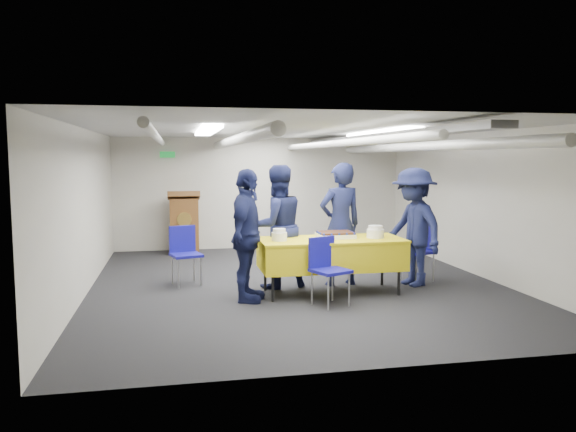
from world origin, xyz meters
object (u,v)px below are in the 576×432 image
Objects in this scene: sailor_a at (340,224)px; serving_table at (331,254)px; sheet_cake at (335,235)px; chair_near at (326,264)px; podium at (184,223)px; chair_right at (422,246)px; chair_left at (184,249)px; sailor_d at (414,227)px; sailor_c at (247,236)px; sailor_b at (277,227)px.

serving_table is at bearing 49.56° from sailor_a.
serving_table is at bearing -137.11° from sheet_cake.
podium is at bearing 112.11° from chair_near.
podium is 1.44× the size of chair_right.
chair_near is at bearing -41.18° from chair_left.
chair_right is at bearing 122.67° from sailor_d.
sheet_cake is 0.41× the size of podium.
chair_near is at bearing -77.16° from sailor_d.
serving_table is at bearing -94.58° from sailor_d.
sailor_a is (0.49, 1.03, 0.38)m from chair_near.
serving_table is 0.61m from chair_near.
sailor_d reaches higher than chair_near.
chair_left is 1.48m from sailor_c.
chair_left is 0.50× the size of sailor_d.
chair_left is at bearing 156.34° from sheet_cake.
sailor_b is (-0.68, 0.50, 0.34)m from serving_table.
sailor_c reaches higher than sheet_cake.
sailor_b is (1.28, -3.21, 0.28)m from podium.
podium reaches higher than chair_near.
sailor_a is (-1.34, -0.07, 0.38)m from chair_right.
sheet_cake is at bearing -57.50° from sailor_c.
podium is 3.95m from sailor_a.
sailor_c is at bearing -56.79° from chair_left.
chair_near is 2.36m from chair_left.
chair_near is 1.11m from sailor_c.
sailor_b is at bearing -12.64° from sailor_a.
sailor_a is (0.18, 0.38, 0.10)m from sheet_cake.
sheet_cake is at bearing 64.67° from chair_near.
podium is (-2.04, 3.63, -0.20)m from sheet_cake.
chair_near reaches higher than serving_table.
sailor_a is (2.27, -0.53, 0.38)m from chair_left.
chair_right is at bearing -41.67° from podium.
sailor_c is (-1.21, -0.21, 0.32)m from serving_table.
sailor_c reaches higher than chair_near.
serving_table is at bearing -161.65° from chair_right.
podium is at bearing -81.60° from sailor_b.
sheet_cake is 0.59× the size of chair_left.
sheet_cake is at bearing -163.38° from chair_right.
serving_table is 2.30× the size of chair_left.
sailor_b is at bearing -16.93° from sailor_c.
serving_table is 0.28m from sheet_cake.
podium is 0.69× the size of sailor_a.
sailor_c is (0.79, -1.21, 0.34)m from chair_left.
serving_table is 1.38m from sailor_d.
podium reaches higher than chair_left.
podium is at bearing 30.53° from sailor_c.
serving_table is 2.23m from chair_left.
chair_left is 0.50× the size of sailor_c.
serving_table is at bearing -26.39° from chair_left.
sailor_a is 1.08m from sailor_d.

